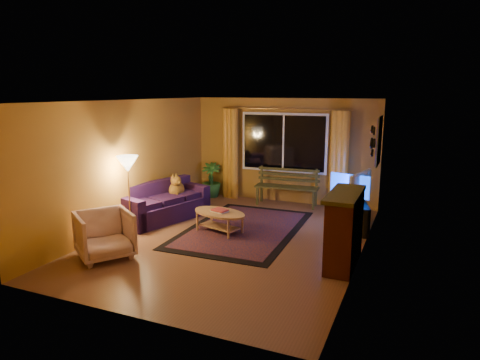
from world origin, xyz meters
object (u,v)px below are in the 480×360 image
at_px(floor_lamp, 129,195).
at_px(sofa, 164,201).
at_px(armchair, 104,233).
at_px(coffee_table, 220,222).
at_px(tv_console, 353,214).
at_px(bench, 286,196).

bearing_deg(floor_lamp, sofa, 84.00).
distance_m(armchair, coffee_table, 2.20).
bearing_deg(armchair, tv_console, -12.38).
xyz_separation_m(armchair, tv_console, (3.47, 3.18, -0.15)).
relative_size(sofa, coffee_table, 1.70).
xyz_separation_m(bench, sofa, (-2.04, -2.09, 0.17)).
bearing_deg(sofa, tv_console, 32.48).
xyz_separation_m(coffee_table, tv_console, (2.30, 1.33, 0.07)).
bearing_deg(coffee_table, sofa, 167.66).
xyz_separation_m(bench, floor_lamp, (-2.15, -3.09, 0.52)).
relative_size(bench, tv_console, 1.12).
bearing_deg(tv_console, bench, 132.33).
xyz_separation_m(floor_lamp, coffee_table, (1.55, 0.68, -0.54)).
bearing_deg(bench, tv_console, -36.00).
distance_m(bench, coffee_table, 2.48).
xyz_separation_m(sofa, coffee_table, (1.45, -0.32, -0.18)).
height_order(bench, floor_lamp, floor_lamp).
distance_m(bench, tv_console, 2.02).
relative_size(floor_lamp, tv_console, 1.13).
xyz_separation_m(floor_lamp, tv_console, (3.86, 2.01, -0.47)).
distance_m(armchair, floor_lamp, 1.27).
bearing_deg(sofa, floor_lamp, -78.58).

